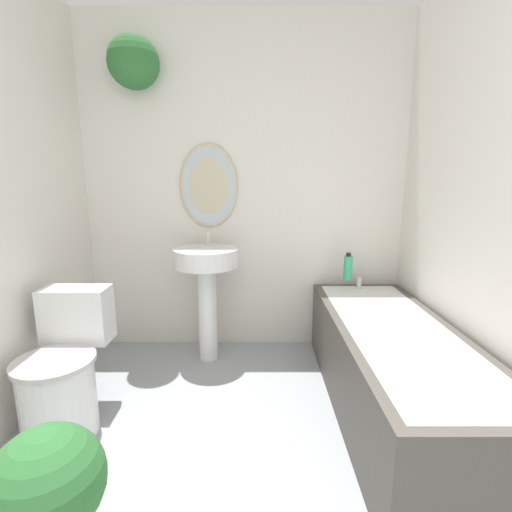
% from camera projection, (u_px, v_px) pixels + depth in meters
% --- Properties ---
extents(wall_back, '(2.45, 0.34, 2.40)m').
position_uv_depth(wall_back, '(233.00, 177.00, 2.70)').
color(wall_back, silver).
rests_on(wall_back, ground_plane).
extents(toilet, '(0.39, 0.55, 0.69)m').
position_uv_depth(toilet, '(62.00, 373.00, 1.90)').
color(toilet, white).
rests_on(toilet, ground_plane).
extents(pedestal_sink, '(0.45, 0.45, 0.91)m').
position_uv_depth(pedestal_sink, '(205.00, 276.00, 2.56)').
color(pedestal_sink, white).
rests_on(pedestal_sink, ground_plane).
extents(bathtub, '(0.63, 1.69, 0.57)m').
position_uv_depth(bathtub, '(392.00, 368.00, 2.02)').
color(bathtub, '#4C4742').
rests_on(bathtub, ground_plane).
extents(shampoo_bottle, '(0.06, 0.06, 0.19)m').
position_uv_depth(shampoo_bottle, '(346.00, 267.00, 2.65)').
color(shampoo_bottle, '#38B275').
rests_on(shampoo_bottle, bathtub).
extents(potted_plant, '(0.36, 0.36, 0.51)m').
position_uv_depth(potted_plant, '(46.00, 492.00, 1.18)').
color(potted_plant, silver).
rests_on(potted_plant, ground_plane).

